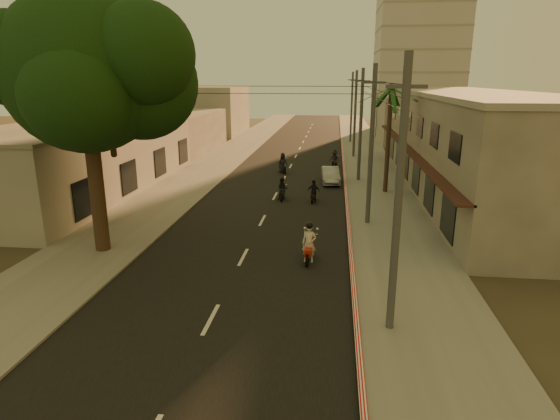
# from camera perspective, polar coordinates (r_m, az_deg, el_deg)

# --- Properties ---
(ground) EXTENTS (160.00, 160.00, 0.00)m
(ground) POSITION_cam_1_polar(r_m,az_deg,el_deg) (20.65, -5.58, -7.80)
(ground) COLOR #383023
(ground) RESTS_ON ground
(road) EXTENTS (10.00, 140.00, 0.02)m
(road) POSITION_cam_1_polar(r_m,az_deg,el_deg) (39.56, 0.48, 3.80)
(road) COLOR black
(road) RESTS_ON ground
(sidewalk_right) EXTENTS (5.00, 140.00, 0.12)m
(sidewalk_right) POSITION_cam_1_polar(r_m,az_deg,el_deg) (39.47, 11.39, 3.53)
(sidewalk_right) COLOR slate
(sidewalk_right) RESTS_ON ground
(sidewalk_left) EXTENTS (5.00, 140.00, 0.12)m
(sidewalk_left) POSITION_cam_1_polar(r_m,az_deg,el_deg) (41.02, -10.02, 4.06)
(sidewalk_left) COLOR slate
(sidewalk_left) RESTS_ON ground
(curb_stripe) EXTENTS (0.20, 60.00, 0.20)m
(curb_stripe) POSITION_cam_1_polar(r_m,az_deg,el_deg) (34.46, 8.04, 1.99)
(curb_stripe) COLOR red
(curb_stripe) RESTS_ON ground
(shophouse_row) EXTENTS (8.80, 34.20, 7.30)m
(shophouse_row) POSITION_cam_1_polar(r_m,az_deg,el_deg) (38.04, 21.74, 7.77)
(shophouse_row) COLOR gray
(shophouse_row) RESTS_ON ground
(left_building) EXTENTS (8.20, 24.20, 5.20)m
(left_building) POSITION_cam_1_polar(r_m,az_deg,el_deg) (37.62, -22.39, 6.00)
(left_building) COLOR #9D988E
(left_building) RESTS_ON ground
(distant_tower) EXTENTS (12.10, 12.10, 28.00)m
(distant_tower) POSITION_cam_1_polar(r_m,az_deg,el_deg) (75.62, 16.63, 19.56)
(distant_tower) COLOR #B7B5B2
(distant_tower) RESTS_ON ground
(broadleaf_tree) EXTENTS (9.60, 8.70, 12.10)m
(broadleaf_tree) POSITION_cam_1_polar(r_m,az_deg,el_deg) (23.26, -21.74, 15.32)
(broadleaf_tree) COLOR black
(broadleaf_tree) RESTS_ON ground
(palm_tree) EXTENTS (5.00, 5.00, 8.20)m
(palm_tree) POSITION_cam_1_polar(r_m,az_deg,el_deg) (34.70, 13.40, 13.60)
(palm_tree) COLOR black
(palm_tree) RESTS_ON ground
(utility_poles) EXTENTS (1.20, 48.26, 9.00)m
(utility_poles) POSITION_cam_1_polar(r_m,az_deg,el_deg) (38.56, 9.95, 13.05)
(utility_poles) COLOR #38383A
(utility_poles) RESTS_ON ground
(filler_right) EXTENTS (8.00, 14.00, 6.00)m
(filler_right) POSITION_cam_1_polar(r_m,az_deg,el_deg) (64.44, 15.70, 10.57)
(filler_right) COLOR #9D988E
(filler_right) RESTS_ON ground
(filler_left_near) EXTENTS (8.00, 14.00, 4.40)m
(filler_left_near) POSITION_cam_1_polar(r_m,az_deg,el_deg) (55.85, -12.52, 9.23)
(filler_left_near) COLOR #9D988E
(filler_left_near) RESTS_ON ground
(filler_left_far) EXTENTS (8.00, 14.00, 7.00)m
(filler_left_far) POSITION_cam_1_polar(r_m,az_deg,el_deg) (72.92, -7.95, 11.94)
(filler_left_far) COLOR #9D988E
(filler_left_far) RESTS_ON ground
(scooter_red) EXTENTS (0.78, 1.96, 1.93)m
(scooter_red) POSITION_cam_1_polar(r_m,az_deg,el_deg) (21.65, 3.57, -4.21)
(scooter_red) COLOR black
(scooter_red) RESTS_ON ground
(scooter_mid_a) EXTENTS (0.77, 1.70, 1.67)m
(scooter_mid_a) POSITION_cam_1_polar(r_m,az_deg,el_deg) (32.56, 0.30, 2.51)
(scooter_mid_a) COLOR black
(scooter_mid_a) RESTS_ON ground
(scooter_mid_b) EXTENTS (0.97, 1.63, 1.60)m
(scooter_mid_b) POSITION_cam_1_polar(r_m,az_deg,el_deg) (32.09, 4.10, 2.22)
(scooter_mid_b) COLOR black
(scooter_mid_b) RESTS_ON ground
(scooter_far_a) EXTENTS (1.23, 1.76, 1.83)m
(scooter_far_a) POSITION_cam_1_polar(r_m,az_deg,el_deg) (42.04, 0.33, 5.66)
(scooter_far_a) COLOR black
(scooter_far_a) RESTS_ON ground
(scooter_far_b) EXTENTS (1.31, 1.70, 1.70)m
(scooter_far_b) POSITION_cam_1_polar(r_m,az_deg,el_deg) (45.20, 6.66, 6.21)
(scooter_far_b) COLOR black
(scooter_far_b) RESTS_ON ground
(parked_car) EXTENTS (2.00, 4.10, 1.28)m
(parked_car) POSITION_cam_1_polar(r_m,az_deg,el_deg) (38.17, 6.16, 4.23)
(parked_car) COLOR gray
(parked_car) RESTS_ON ground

